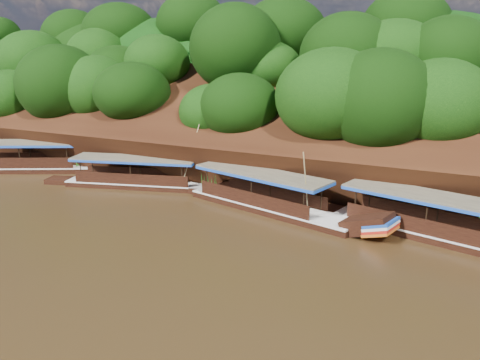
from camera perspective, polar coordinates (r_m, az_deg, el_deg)
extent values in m
plane|color=black|center=(26.42, -1.91, -8.41)|extent=(160.00, 160.00, 0.00)
cube|color=black|center=(39.67, 8.93, 4.83)|extent=(120.00, 16.12, 13.64)
cube|color=black|center=(49.83, 12.19, 2.71)|extent=(120.00, 24.00, 12.00)
ellipsoid|color=#143B09|center=(59.92, -18.18, 13.09)|extent=(20.00, 10.00, 8.00)
ellipsoid|color=#143B09|center=(40.90, 0.42, 5.33)|extent=(18.00, 8.00, 6.40)
ellipsoid|color=#143B09|center=(45.79, 11.91, 13.27)|extent=(24.00, 11.00, 8.40)
cube|color=black|center=(29.97, 23.64, -6.79)|extent=(13.61, 5.48, 0.95)
cube|color=silver|center=(29.82, 23.73, -5.99)|extent=(13.62, 5.54, 0.11)
cube|color=brown|center=(29.38, 22.61, -1.88)|extent=(10.86, 5.11, 0.13)
cube|color=#1B4CB3|center=(29.42, 22.58, -2.11)|extent=(10.86, 5.11, 0.19)
cube|color=black|center=(32.51, 3.67, -3.77)|extent=(13.00, 5.43, 0.96)
cube|color=silver|center=(32.36, 3.68, -3.00)|extent=(13.02, 5.49, 0.11)
cube|color=black|center=(28.83, 15.31, -5.28)|extent=(3.38, 2.45, 1.80)
cube|color=#1B4CB3|center=(28.43, 16.82, -5.01)|extent=(1.98, 2.16, 0.66)
cube|color=red|center=(28.55, 16.76, -5.69)|extent=(1.98, 2.16, 0.66)
cube|color=brown|center=(32.22, 2.60, 0.86)|extent=(10.39, 5.08, 0.13)
cube|color=#1B4CB3|center=(32.25, 2.60, 0.64)|extent=(10.39, 5.08, 0.19)
cylinder|color=tan|center=(29.47, 8.02, -0.35)|extent=(0.15, 1.66, 4.26)
cube|color=black|center=(38.79, -11.42, -0.86)|extent=(13.09, 5.60, 0.89)
cube|color=silver|center=(38.67, -11.46, -0.25)|extent=(13.11, 5.66, 0.10)
cube|color=black|center=(36.58, -0.77, -0.41)|extent=(3.38, 2.39, 1.75)
cube|color=#1B4CB3|center=(36.36, 0.48, -0.02)|extent=(1.99, 2.06, 0.65)
cube|color=red|center=(36.45, 0.48, -0.53)|extent=(1.99, 2.06, 0.65)
cube|color=brown|center=(38.51, -12.74, 2.60)|extent=(10.46, 5.15, 0.12)
cube|color=#1B4CB3|center=(38.53, -12.73, 2.43)|extent=(10.46, 5.15, 0.18)
cylinder|color=tan|center=(36.64, -6.03, 3.11)|extent=(0.84, 1.65, 4.65)
cube|color=black|center=(47.12, -23.64, 1.02)|extent=(12.58, 8.04, 1.00)
cube|color=silver|center=(47.01, -23.70, 1.59)|extent=(12.62, 8.11, 0.11)
cube|color=black|center=(44.66, -15.12, 2.09)|extent=(3.56, 3.03, 1.85)
cube|color=#1B4CB3|center=(44.40, -14.15, 2.52)|extent=(2.28, 2.42, 0.67)
cube|color=red|center=(44.49, -14.11, 2.05)|extent=(2.28, 2.42, 0.67)
cube|color=brown|center=(46.90, -24.90, 4.18)|extent=(10.26, 7.09, 0.13)
cube|color=#1B4CB3|center=(46.93, -24.88, 4.02)|extent=(10.26, 7.09, 0.20)
cone|color=#23741D|center=(51.52, -25.54, 3.08)|extent=(1.50, 1.50, 1.98)
cone|color=#23741D|center=(45.56, -19.77, 2.15)|extent=(1.50, 1.50, 1.84)
cone|color=#23741D|center=(40.58, -11.74, 1.36)|extent=(1.50, 1.50, 2.06)
cone|color=#23741D|center=(36.27, -3.66, -0.37)|extent=(1.50, 1.50, 1.63)
cone|color=#23741D|center=(33.91, 8.13, -1.41)|extent=(1.50, 1.50, 1.89)
cone|color=#23741D|center=(32.49, 17.11, -2.51)|extent=(1.50, 1.50, 2.09)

